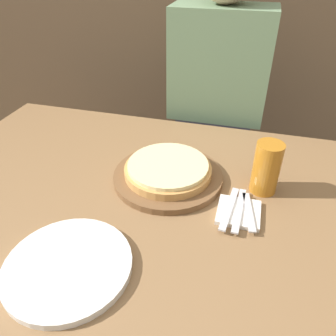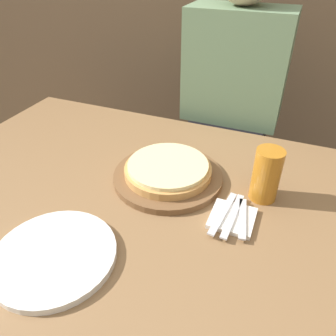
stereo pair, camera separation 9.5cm
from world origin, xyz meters
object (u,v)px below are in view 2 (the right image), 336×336
object	(u,v)px
spoon	(243,218)
fork	(223,213)
dinner_knife	(233,216)
beer_glass	(267,173)
dinner_plate	(54,256)
pizza_on_board	(168,172)
diner_person	(229,128)

from	to	relation	value
spoon	fork	bearing A→B (deg)	180.00
fork	dinner_knife	size ratio (longest dim) A/B	1.00
beer_glass	dinner_plate	bearing A→B (deg)	-135.25
pizza_on_board	beer_glass	bearing A→B (deg)	4.49
beer_glass	diner_person	size ratio (longest dim) A/B	0.11
dinner_knife	dinner_plate	bearing A→B (deg)	-141.38
fork	pizza_on_board	bearing A→B (deg)	152.64
dinner_knife	spoon	world-z (taller)	same
diner_person	dinner_knife	bearing A→B (deg)	-76.54
beer_glass	dinner_knife	size ratio (longest dim) A/B	0.88
fork	spoon	world-z (taller)	same
beer_glass	fork	world-z (taller)	beer_glass
spoon	diner_person	distance (m)	0.66
dinner_plate	spoon	size ratio (longest dim) A/B	1.88
pizza_on_board	fork	xyz separation A→B (m)	(0.19, -0.10, -0.01)
fork	dinner_knife	bearing A→B (deg)	0.00
dinner_plate	fork	size ratio (longest dim) A/B	1.60
pizza_on_board	diner_person	distance (m)	0.54
pizza_on_board	fork	bearing A→B (deg)	-27.36
beer_glass	diner_person	bearing A→B (deg)	112.13
beer_glass	fork	size ratio (longest dim) A/B	0.87
pizza_on_board	dinner_knife	bearing A→B (deg)	-24.60
dinner_plate	spoon	bearing A→B (deg)	36.65
spoon	dinner_knife	bearing A→B (deg)	180.00
spoon	dinner_plate	bearing A→B (deg)	-143.35
diner_person	fork	bearing A→B (deg)	-78.72
pizza_on_board	diner_person	xyz separation A→B (m)	(0.07, 0.53, -0.10)
spoon	diner_person	size ratio (longest dim) A/B	0.11
dinner_plate	beer_glass	bearing A→B (deg)	44.75
fork	spoon	distance (m)	0.05
pizza_on_board	fork	distance (m)	0.22
dinner_plate	dinner_knife	distance (m)	0.44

